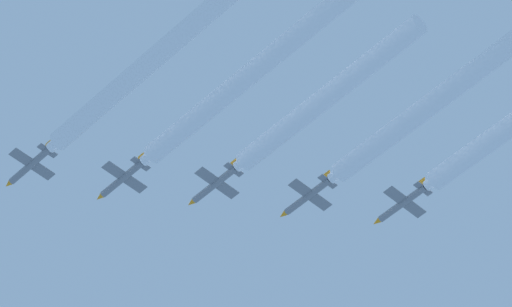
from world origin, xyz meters
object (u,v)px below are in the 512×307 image
(jet_second_echelon, at_px, (121,179))
(jet_third_echelon, at_px, (214,185))
(jet_fourth_echelon, at_px, (307,197))
(jet_lead, at_px, (29,166))
(jet_fifth_echelon, at_px, (401,204))

(jet_second_echelon, bearing_deg, jet_third_echelon, -41.73)
(jet_second_echelon, bearing_deg, jet_fourth_echelon, -41.90)
(jet_second_echelon, distance_m, jet_fourth_echelon, 28.49)
(jet_lead, distance_m, jet_fourth_echelon, 42.88)
(jet_lead, xyz_separation_m, jet_second_echelon, (10.93, -9.18, -1.95))
(jet_lead, height_order, jet_second_echelon, jet_lead)
(jet_lead, bearing_deg, jet_fifth_echelon, -41.18)
(jet_lead, height_order, jet_third_echelon, jet_lead)
(jet_lead, bearing_deg, jet_third_echelon, -40.89)
(jet_third_echelon, relative_size, jet_fifth_echelon, 1.00)
(jet_second_echelon, bearing_deg, jet_fifth_echelon, -41.56)
(jet_lead, relative_size, jet_third_echelon, 1.00)
(jet_lead, relative_size, jet_fifth_echelon, 1.00)
(jet_second_echelon, height_order, jet_third_echelon, jet_second_echelon)
(jet_fifth_echelon, bearing_deg, jet_fourth_echelon, 139.12)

